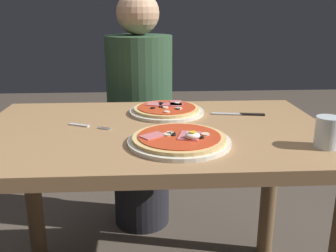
{
  "coord_description": "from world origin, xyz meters",
  "views": [
    {
      "loc": [
        -0.02,
        -1.2,
        1.09
      ],
      "look_at": [
        0.04,
        -0.08,
        0.75
      ],
      "focal_mm": 40.58,
      "sensor_mm": 36.0,
      "label": 1
    }
  ],
  "objects_px": {
    "pizza_foreground": "(179,140)",
    "pizza_across_left": "(167,110)",
    "water_glass_near": "(327,134)",
    "fork": "(86,126)",
    "diner_person": "(140,121)",
    "dining_table": "(154,162)",
    "knife": "(242,114)"
  },
  "relations": [
    {
      "from": "pizza_foreground",
      "to": "pizza_across_left",
      "type": "relative_size",
      "value": 1.08
    },
    {
      "from": "water_glass_near",
      "to": "fork",
      "type": "bearing_deg",
      "value": 161.32
    },
    {
      "from": "diner_person",
      "to": "fork",
      "type": "bearing_deg",
      "value": 74.33
    },
    {
      "from": "water_glass_near",
      "to": "pizza_across_left",
      "type": "bearing_deg",
      "value": 137.37
    },
    {
      "from": "water_glass_near",
      "to": "diner_person",
      "type": "height_order",
      "value": "diner_person"
    },
    {
      "from": "dining_table",
      "to": "water_glass_near",
      "type": "height_order",
      "value": "water_glass_near"
    },
    {
      "from": "dining_table",
      "to": "pizza_across_left",
      "type": "bearing_deg",
      "value": 73.95
    },
    {
      "from": "fork",
      "to": "knife",
      "type": "distance_m",
      "value": 0.57
    },
    {
      "from": "dining_table",
      "to": "pizza_across_left",
      "type": "distance_m",
      "value": 0.23
    },
    {
      "from": "pizza_foreground",
      "to": "diner_person",
      "type": "bearing_deg",
      "value": 99.1
    },
    {
      "from": "water_glass_near",
      "to": "fork",
      "type": "height_order",
      "value": "water_glass_near"
    },
    {
      "from": "pizza_foreground",
      "to": "water_glass_near",
      "type": "xyz_separation_m",
      "value": [
        0.41,
        -0.05,
        0.03
      ]
    },
    {
      "from": "knife",
      "to": "dining_table",
      "type": "bearing_deg",
      "value": -156.53
    },
    {
      "from": "fork",
      "to": "pizza_foreground",
      "type": "bearing_deg",
      "value": -32.02
    },
    {
      "from": "water_glass_near",
      "to": "fork",
      "type": "relative_size",
      "value": 0.59
    },
    {
      "from": "water_glass_near",
      "to": "fork",
      "type": "distance_m",
      "value": 0.75
    },
    {
      "from": "pizza_foreground",
      "to": "water_glass_near",
      "type": "distance_m",
      "value": 0.42
    },
    {
      "from": "dining_table",
      "to": "pizza_foreground",
      "type": "height_order",
      "value": "pizza_foreground"
    },
    {
      "from": "dining_table",
      "to": "knife",
      "type": "distance_m",
      "value": 0.38
    },
    {
      "from": "pizza_across_left",
      "to": "knife",
      "type": "bearing_deg",
      "value": -8.3
    },
    {
      "from": "knife",
      "to": "diner_person",
      "type": "xyz_separation_m",
      "value": [
        -0.39,
        0.49,
        -0.16
      ]
    },
    {
      "from": "diner_person",
      "to": "knife",
      "type": "bearing_deg",
      "value": 128.29
    },
    {
      "from": "dining_table",
      "to": "pizza_across_left",
      "type": "height_order",
      "value": "pizza_across_left"
    },
    {
      "from": "pizza_foreground",
      "to": "fork",
      "type": "bearing_deg",
      "value": 147.98
    },
    {
      "from": "pizza_across_left",
      "to": "fork",
      "type": "relative_size",
      "value": 1.86
    },
    {
      "from": "dining_table",
      "to": "water_glass_near",
      "type": "distance_m",
      "value": 0.55
    },
    {
      "from": "pizza_foreground",
      "to": "diner_person",
      "type": "xyz_separation_m",
      "value": [
        -0.13,
        0.79,
        -0.17
      ]
    },
    {
      "from": "dining_table",
      "to": "diner_person",
      "type": "relative_size",
      "value": 0.98
    },
    {
      "from": "water_glass_near",
      "to": "knife",
      "type": "xyz_separation_m",
      "value": [
        -0.15,
        0.36,
        -0.04
      ]
    },
    {
      "from": "pizza_across_left",
      "to": "water_glass_near",
      "type": "bearing_deg",
      "value": -42.63
    },
    {
      "from": "dining_table",
      "to": "pizza_foreground",
      "type": "distance_m",
      "value": 0.22
    },
    {
      "from": "pizza_across_left",
      "to": "diner_person",
      "type": "bearing_deg",
      "value": 103.63
    }
  ]
}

